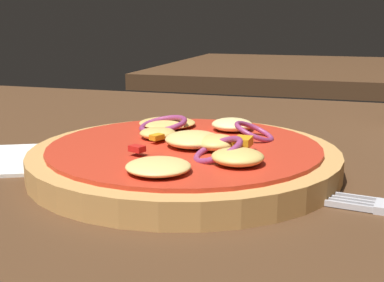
# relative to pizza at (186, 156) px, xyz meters

# --- Properties ---
(dining_table) EXTENTS (1.44, 0.87, 0.03)m
(dining_table) POSITION_rel_pizza_xyz_m (-0.02, -0.03, -0.03)
(dining_table) COLOR #4C301C
(dining_table) RESTS_ON ground
(pizza) EXTENTS (0.24, 0.24, 0.04)m
(pizza) POSITION_rel_pizza_xyz_m (0.00, 0.00, 0.00)
(pizza) COLOR tan
(pizza) RESTS_ON dining_table
(background_table) EXTENTS (0.75, 0.68, 0.03)m
(background_table) POSITION_rel_pizza_xyz_m (0.02, 0.98, -0.03)
(background_table) COLOR #4C301C
(background_table) RESTS_ON ground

